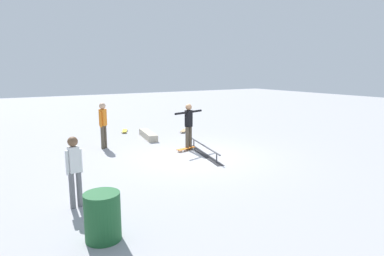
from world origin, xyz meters
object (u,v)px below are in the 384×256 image
(grind_rail, at_px, (204,151))
(loose_skateboard_natural, at_px, (184,131))
(skate_ledge, at_px, (148,135))
(skateboard_main, at_px, (186,149))
(skater_main, at_px, (189,123))
(trash_bin, at_px, (103,217))
(loose_skateboard_yellow, at_px, (125,131))
(bystander_white_shirt, at_px, (74,168))
(bystander_orange_shirt, at_px, (103,123))

(grind_rail, height_order, loose_skateboard_natural, grind_rail)
(skate_ledge, bearing_deg, skateboard_main, -174.10)
(skateboard_main, relative_size, loose_skateboard_natural, 1.11)
(skater_main, height_order, trash_bin, skater_main)
(skateboard_main, xyz_separation_m, loose_skateboard_yellow, (4.62, 0.70, 0.00))
(skateboard_main, xyz_separation_m, bystander_white_shirt, (-3.12, 4.56, 0.81))
(bystander_white_shirt, bearing_deg, skater_main, -152.31)
(grind_rail, xyz_separation_m, loose_skateboard_natural, (4.05, -1.50, -0.08))
(bystander_white_shirt, relative_size, trash_bin, 1.83)
(skateboard_main, bearing_deg, loose_skateboard_natural, 47.67)
(skater_main, bearing_deg, bystander_white_shirt, -161.93)
(skateboard_main, height_order, bystander_white_shirt, bystander_white_shirt)
(bystander_orange_shirt, bearing_deg, skater_main, -76.18)
(skateboard_main, distance_m, bystander_orange_shirt, 3.26)
(skateboard_main, relative_size, trash_bin, 0.97)
(skateboard_main, bearing_deg, skate_ledge, 82.12)
(skate_ledge, bearing_deg, loose_skateboard_natural, -78.81)
(trash_bin, bearing_deg, loose_skateboard_yellow, -21.80)
(skater_main, relative_size, skateboard_main, 2.08)
(bystander_orange_shirt, distance_m, trash_bin, 7.00)
(skater_main, distance_m, skateboard_main, 0.94)
(bystander_white_shirt, bearing_deg, grind_rail, -161.27)
(skateboard_main, height_order, bystander_orange_shirt, bystander_orange_shirt)
(skateboard_main, bearing_deg, trash_bin, -146.79)
(bystander_white_shirt, distance_m, trash_bin, 1.73)
(skater_main, height_order, bystander_white_shirt, skater_main)
(trash_bin, bearing_deg, bystander_orange_shirt, -16.52)
(grind_rail, height_order, bystander_white_shirt, bystander_white_shirt)
(loose_skateboard_yellow, bearing_deg, skate_ledge, 36.09)
(skater_main, bearing_deg, loose_skateboard_yellow, 84.84)
(bystander_orange_shirt, bearing_deg, loose_skateboard_natural, -24.88)
(skate_ledge, relative_size, skateboard_main, 2.33)
(grind_rail, relative_size, loose_skateboard_natural, 3.92)
(bystander_white_shirt, height_order, bystander_orange_shirt, bystander_orange_shirt)
(skate_ledge, xyz_separation_m, skateboard_main, (-2.79, -0.29, -0.06))
(grind_rail, distance_m, trash_bin, 6.13)
(skate_ledge, relative_size, trash_bin, 2.26)
(skateboard_main, bearing_deg, loose_skateboard_yellow, 84.86)
(skater_main, xyz_separation_m, loose_skateboard_natural, (3.10, -1.56, -0.92))
(bystander_orange_shirt, relative_size, loose_skateboard_yellow, 2.13)
(bystander_white_shirt, xyz_separation_m, trash_bin, (-1.66, -0.10, -0.46))
(loose_skateboard_natural, bearing_deg, skate_ledge, 141.42)
(skater_main, distance_m, bystander_orange_shirt, 3.21)
(loose_skateboard_yellow, distance_m, loose_skateboard_natural, 2.83)
(bystander_orange_shirt, bearing_deg, skateboard_main, -79.41)
(skate_ledge, bearing_deg, grind_rail, -171.81)
(skater_main, height_order, loose_skateboard_yellow, skater_main)
(skateboard_main, height_order, trash_bin, trash_bin)
(bystander_orange_shirt, height_order, trash_bin, bystander_orange_shirt)
(skate_ledge, height_order, skateboard_main, skate_ledge)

